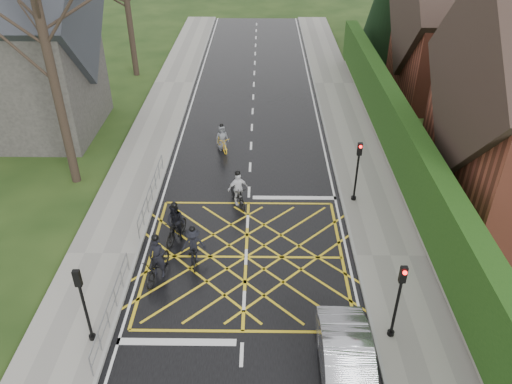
{
  "coord_description": "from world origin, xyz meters",
  "views": [
    {
      "loc": [
        0.62,
        -16.01,
        13.58
      ],
      "look_at": [
        0.38,
        3.0,
        1.3
      ],
      "focal_mm": 35.0,
      "sensor_mm": 36.0,
      "label": 1
    }
  ],
  "objects_px": {
    "cyclist_mid": "(193,249)",
    "car": "(347,365)",
    "cyclist_back": "(176,226)",
    "cyclist_front": "(238,192)",
    "cyclist_rear": "(158,263)",
    "cyclist_lead": "(222,141)"
  },
  "relations": [
    {
      "from": "cyclist_mid",
      "to": "cyclist_rear",
      "type": "bearing_deg",
      "value": -153.53
    },
    {
      "from": "car",
      "to": "cyclist_back",
      "type": "bearing_deg",
      "value": 131.82
    },
    {
      "from": "cyclist_front",
      "to": "car",
      "type": "xyz_separation_m",
      "value": [
        3.8,
        -9.87,
        0.06
      ]
    },
    {
      "from": "cyclist_back",
      "to": "cyclist_front",
      "type": "bearing_deg",
      "value": 65.2
    },
    {
      "from": "cyclist_rear",
      "to": "car",
      "type": "xyz_separation_m",
      "value": [
        6.72,
        -4.76,
        0.08
      ]
    },
    {
      "from": "cyclist_mid",
      "to": "car",
      "type": "height_order",
      "value": "cyclist_mid"
    },
    {
      "from": "cyclist_mid",
      "to": "cyclist_lead",
      "type": "relative_size",
      "value": 1.05
    },
    {
      "from": "cyclist_mid",
      "to": "cyclist_front",
      "type": "height_order",
      "value": "cyclist_front"
    },
    {
      "from": "cyclist_mid",
      "to": "cyclist_front",
      "type": "relative_size",
      "value": 0.97
    },
    {
      "from": "cyclist_rear",
      "to": "cyclist_mid",
      "type": "distance_m",
      "value": 1.59
    },
    {
      "from": "cyclist_mid",
      "to": "cyclist_lead",
      "type": "height_order",
      "value": "cyclist_mid"
    },
    {
      "from": "car",
      "to": "cyclist_front",
      "type": "bearing_deg",
      "value": 111.17
    },
    {
      "from": "cyclist_mid",
      "to": "cyclist_lead",
      "type": "distance_m",
      "value": 9.78
    },
    {
      "from": "cyclist_rear",
      "to": "cyclist_front",
      "type": "height_order",
      "value": "cyclist_rear"
    },
    {
      "from": "cyclist_back",
      "to": "cyclist_front",
      "type": "xyz_separation_m",
      "value": [
        2.55,
        2.75,
        -0.04
      ]
    },
    {
      "from": "cyclist_rear",
      "to": "cyclist_back",
      "type": "xyz_separation_m",
      "value": [
        0.37,
        2.37,
        0.07
      ]
    },
    {
      "from": "cyclist_back",
      "to": "cyclist_lead",
      "type": "height_order",
      "value": "cyclist_back"
    },
    {
      "from": "cyclist_rear",
      "to": "cyclist_lead",
      "type": "height_order",
      "value": "cyclist_rear"
    },
    {
      "from": "cyclist_rear",
      "to": "cyclist_lead",
      "type": "distance_m",
      "value": 10.85
    },
    {
      "from": "cyclist_rear",
      "to": "cyclist_front",
      "type": "xyz_separation_m",
      "value": [
        2.91,
        5.11,
        0.03
      ]
    },
    {
      "from": "cyclist_rear",
      "to": "cyclist_lead",
      "type": "relative_size",
      "value": 1.24
    },
    {
      "from": "cyclist_rear",
      "to": "cyclist_front",
      "type": "bearing_deg",
      "value": 73.87
    }
  ]
}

